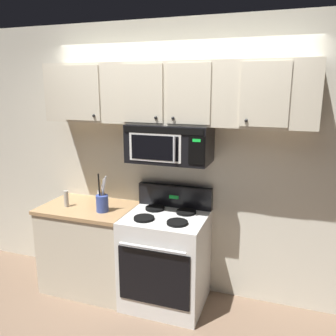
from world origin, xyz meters
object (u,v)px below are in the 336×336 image
object	(u,v)px
spice_jar	(102,200)
utensil_crock_blue	(102,202)
stove_range	(166,258)
over_range_microwave	(170,143)
pepper_mill	(66,199)
salt_shaker	(100,195)

from	to	relation	value
spice_jar	utensil_crock_blue	bearing A→B (deg)	-58.84
stove_range	spice_jar	xyz separation A→B (m)	(-0.73, 0.09, 0.48)
over_range_microwave	spice_jar	bearing A→B (deg)	-178.18
stove_range	utensil_crock_blue	size ratio (longest dim) A/B	2.84
stove_range	over_range_microwave	bearing A→B (deg)	90.14
over_range_microwave	pepper_mill	world-z (taller)	over_range_microwave
salt_shaker	stove_range	bearing A→B (deg)	-15.12
salt_shaker	over_range_microwave	bearing A→B (deg)	-7.41
pepper_mill	spice_jar	xyz separation A→B (m)	(0.31, 0.17, -0.03)
spice_jar	over_range_microwave	bearing A→B (deg)	1.82
stove_range	pepper_mill	distance (m)	1.16
stove_range	over_range_microwave	world-z (taller)	over_range_microwave
utensil_crock_blue	salt_shaker	distance (m)	0.37
stove_range	salt_shaker	bearing A→B (deg)	164.88
stove_range	salt_shaker	world-z (taller)	stove_range
stove_range	over_range_microwave	size ratio (longest dim) A/B	1.47
utensil_crock_blue	pepper_mill	world-z (taller)	utensil_crock_blue
over_range_microwave	pepper_mill	bearing A→B (deg)	-169.29
stove_range	pepper_mill	world-z (taller)	stove_range
pepper_mill	spice_jar	size ratio (longest dim) A/B	1.63
utensil_crock_blue	spice_jar	xyz separation A→B (m)	(-0.11, 0.18, -0.05)
spice_jar	salt_shaker	bearing A→B (deg)	127.60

